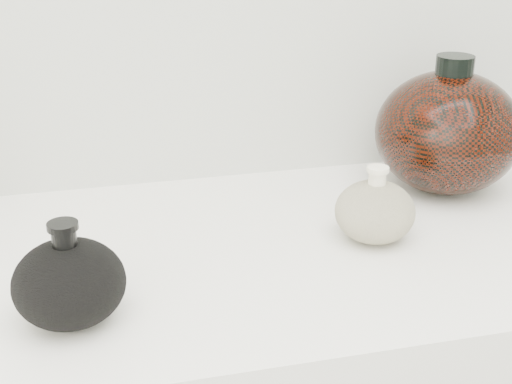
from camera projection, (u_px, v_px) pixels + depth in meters
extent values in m
cube|color=white|center=(235.00, 259.00, 0.92)|extent=(1.20, 0.50, 0.03)
ellipsoid|color=black|center=(69.00, 283.00, 0.74)|extent=(0.14, 0.14, 0.09)
cylinder|color=black|center=(64.00, 238.00, 0.72)|extent=(0.03, 0.03, 0.03)
cylinder|color=black|center=(63.00, 226.00, 0.72)|extent=(0.04, 0.04, 0.01)
ellipsoid|color=beige|center=(375.00, 212.00, 0.92)|extent=(0.10, 0.10, 0.08)
cylinder|color=beige|center=(377.00, 178.00, 0.90)|extent=(0.02, 0.02, 0.02)
cylinder|color=beige|center=(378.00, 169.00, 0.90)|extent=(0.03, 0.03, 0.01)
ellipsoid|color=black|center=(447.00, 132.00, 1.06)|extent=(0.23, 0.23, 0.18)
cylinder|color=black|center=(455.00, 67.00, 1.02)|extent=(0.06, 0.06, 0.03)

